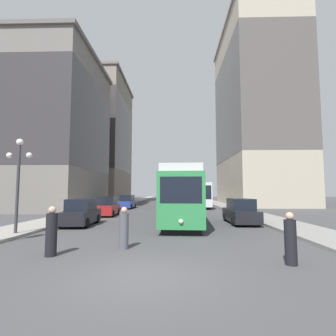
% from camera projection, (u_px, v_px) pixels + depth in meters
% --- Properties ---
extents(ground_plane, '(200.00, 200.00, 0.00)m').
position_uv_depth(ground_plane, '(143.00, 276.00, 7.31)').
color(ground_plane, '#424244').
extents(sidewalk_left, '(3.04, 120.00, 0.15)m').
position_uv_depth(sidewalk_left, '(123.00, 204.00, 47.39)').
color(sidewalk_left, gray).
rests_on(sidewalk_left, ground).
extents(sidewalk_right, '(3.04, 120.00, 0.15)m').
position_uv_depth(sidewalk_right, '(218.00, 204.00, 46.91)').
color(sidewalk_right, gray).
rests_on(sidewalk_right, ground).
extents(streetcar, '(3.17, 12.64, 3.89)m').
position_uv_depth(streetcar, '(183.00, 195.00, 19.90)').
color(streetcar, black).
rests_on(streetcar, ground).
extents(transit_bus, '(2.82, 12.93, 3.45)m').
position_uv_depth(transit_bus, '(198.00, 194.00, 38.84)').
color(transit_bus, black).
rests_on(transit_bus, ground).
extents(parked_car_left_near, '(1.97, 4.80, 1.82)m').
position_uv_depth(parked_car_left_near, '(127.00, 202.00, 35.68)').
color(parked_car_left_near, black).
rests_on(parked_car_left_near, ground).
extents(parked_car_left_mid, '(2.03, 4.58, 1.82)m').
position_uv_depth(parked_car_left_mid, '(107.00, 207.00, 25.27)').
color(parked_car_left_mid, black).
rests_on(parked_car_left_mid, ground).
extents(parked_car_right_far, '(1.89, 4.73, 1.82)m').
position_uv_depth(parked_car_right_far, '(241.00, 212.00, 19.22)').
color(parked_car_right_far, black).
rests_on(parked_car_right_far, ground).
extents(parked_car_left_far, '(2.01, 4.40, 1.82)m').
position_uv_depth(parked_car_left_far, '(81.00, 213.00, 18.27)').
color(parked_car_left_far, black).
rests_on(parked_car_left_far, ground).
extents(pedestrian_crossing_near, '(0.38, 0.38, 1.71)m').
position_uv_depth(pedestrian_crossing_near, '(124.00, 229.00, 10.83)').
color(pedestrian_crossing_near, '#4C4C56').
rests_on(pedestrian_crossing_near, ground).
extents(pedestrian_crossing_far, '(0.38, 0.38, 1.69)m').
position_uv_depth(pedestrian_crossing_far, '(290.00, 240.00, 8.50)').
color(pedestrian_crossing_far, black).
rests_on(pedestrian_crossing_far, ground).
extents(pedestrian_on_sidewalk, '(0.41, 0.41, 1.81)m').
position_uv_depth(pedestrian_on_sidewalk, '(51.00, 233.00, 9.64)').
color(pedestrian_on_sidewalk, black).
rests_on(pedestrian_on_sidewalk, ground).
extents(lamp_post_left_near, '(1.41, 0.36, 5.08)m').
position_uv_depth(lamp_post_left_near, '(19.00, 170.00, 14.19)').
color(lamp_post_left_near, '#333338').
rests_on(lamp_post_left_near, sidewalk_left).
extents(building_left_corner, '(11.81, 16.71, 20.77)m').
position_uv_depth(building_left_corner, '(53.00, 129.00, 35.50)').
color(building_left_corner, slate).
rests_on(building_left_corner, ground).
extents(building_left_midblock, '(16.50, 18.56, 26.45)m').
position_uv_depth(building_left_midblock, '(88.00, 139.00, 56.92)').
color(building_left_midblock, slate).
rests_on(building_left_midblock, ground).
extents(building_right_corner, '(11.47, 22.80, 32.35)m').
position_uv_depth(building_right_corner, '(256.00, 112.00, 47.40)').
color(building_right_corner, '#B2A893').
rests_on(building_right_corner, ground).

